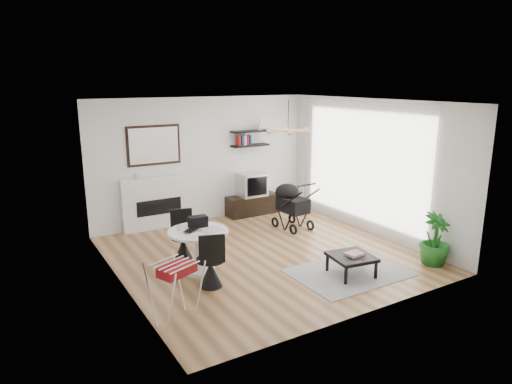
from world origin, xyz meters
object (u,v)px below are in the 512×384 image
tv_console (252,205)px  crt_tv (251,184)px  fireplace (158,196)px  dining_table (199,245)px  potted_plant (435,239)px  stroller (291,207)px  coffee_table (352,257)px  drying_rack (175,290)px

tv_console → crt_tv: 0.49m
fireplace → tv_console: (2.20, -0.15, -0.46)m
dining_table → potted_plant: bearing=-26.2°
fireplace → tv_console: 2.25m
fireplace → potted_plant: (3.34, -4.27, -0.24)m
fireplace → crt_tv: (2.18, -0.15, 0.04)m
dining_table → potted_plant: (3.54, -1.74, -0.02)m
tv_console → dining_table: dining_table is taller
stroller → tv_console: bearing=94.2°
tv_console → coffee_table: size_ratio=1.67×
fireplace → tv_console: size_ratio=1.77×
fireplace → dining_table: 2.54m
crt_tv → dining_table: size_ratio=0.62×
crt_tv → potted_plant: (1.17, -4.12, -0.27)m
stroller → coffee_table: (-0.57, -2.49, -0.14)m
fireplace → tv_console: bearing=-3.8°
tv_console → potted_plant: bearing=-74.5°
crt_tv → potted_plant: crt_tv is taller
dining_table → stroller: bearing=23.2°
drying_rack → potted_plant: size_ratio=0.90×
crt_tv → stroller: stroller is taller
crt_tv → coffee_table: (-0.35, -3.75, -0.42)m
stroller → dining_table: bearing=-161.8°
coffee_table → crt_tv: bearing=84.7°
tv_console → crt_tv: crt_tv is taller
coffee_table → drying_rack: bearing=177.9°
crt_tv → potted_plant: size_ratio=0.68×
crt_tv → fireplace: bearing=176.1°
potted_plant → tv_console: bearing=105.5°
fireplace → crt_tv: 2.18m
dining_table → stroller: 2.83m
tv_console → crt_tv: bearing=-171.6°
tv_console → dining_table: size_ratio=1.25×
tv_console → coffee_table: 3.77m
fireplace → dining_table: (-0.20, -2.53, -0.22)m
fireplace → potted_plant: fireplace is taller
potted_plant → crt_tv: bearing=105.8°
crt_tv → coffee_table: bearing=-95.3°
drying_rack → stroller: bearing=12.3°
tv_console → stroller: stroller is taller
tv_console → coffee_table: (-0.37, -3.75, 0.08)m
fireplace → drying_rack: (-1.08, -3.79, -0.26)m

